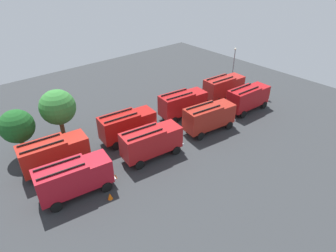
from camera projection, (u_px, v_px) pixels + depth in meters
name	position (u px, v px, depth m)	size (l,w,h in m)	color
ground_plane	(168.00, 135.00, 37.61)	(64.84, 64.84, 0.00)	#2D3033
fire_truck_0	(74.00, 177.00, 27.35)	(7.47, 3.57, 3.88)	#AC1522
fire_truck_1	(151.00, 141.00, 32.56)	(7.45, 3.49, 3.88)	#AB181A
fire_truck_2	(209.00, 117.00, 37.48)	(7.47, 3.54, 3.88)	maroon
fire_truck_3	(248.00, 97.00, 42.48)	(7.31, 3.05, 3.88)	#A31317
fire_truck_4	(54.00, 153.00, 30.65)	(7.42, 3.39, 3.88)	#AA2016
fire_truck_5	(127.00, 125.00, 35.70)	(7.42, 3.37, 3.88)	#A21410
fire_truck_6	(183.00, 103.00, 40.85)	(7.44, 3.44, 3.88)	#A21416
fire_truck_7	(224.00, 87.00, 45.91)	(7.37, 3.22, 3.88)	maroon
firefighter_0	(268.00, 94.00, 46.04)	(0.48, 0.40, 1.82)	black
firefighter_1	(232.00, 84.00, 50.01)	(0.47, 0.34, 1.59)	black
tree_0	(17.00, 126.00, 31.83)	(3.81, 3.81, 5.90)	brown
tree_1	(58.00, 107.00, 34.62)	(4.32, 4.32, 6.69)	brown
traffic_cone_0	(115.00, 176.00, 30.23)	(0.42, 0.42, 0.59)	#F2600C
traffic_cone_1	(110.00, 196.00, 27.70)	(0.49, 0.49, 0.70)	#F2600C
lamppost	(234.00, 64.00, 49.99)	(0.36, 0.36, 6.69)	slate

